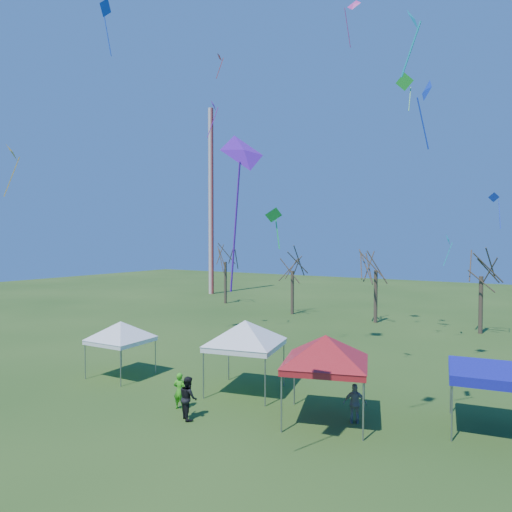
{
  "coord_description": "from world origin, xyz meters",
  "views": [
    {
      "loc": [
        9.86,
        -15.2,
        7.29
      ],
      "look_at": [
        -1.49,
        3.0,
        6.54
      ],
      "focal_mm": 32.0,
      "sensor_mm": 36.0,
      "label": 1
    }
  ],
  "objects_px": {
    "tent_white_west": "(121,325)",
    "person_dark": "(188,398)",
    "person_grey": "(355,403)",
    "tent_blue": "(493,374)",
    "tree_2": "(376,251)",
    "radio_mast": "(211,202)",
    "tent_red": "(326,341)",
    "tree_0": "(225,247)",
    "person_green": "(180,391)",
    "tree_1": "(292,255)",
    "tent_white_mid": "(245,325)",
    "tree_3": "(482,256)"
  },
  "relations": [
    {
      "from": "person_dark",
      "to": "person_green",
      "type": "distance_m",
      "value": 1.21
    },
    {
      "from": "tent_white_west",
      "to": "person_green",
      "type": "height_order",
      "value": "tent_white_west"
    },
    {
      "from": "tree_3",
      "to": "person_green",
      "type": "xyz_separation_m",
      "value": [
        -9.26,
        -24.49,
        -5.29
      ]
    },
    {
      "from": "tent_white_west",
      "to": "tent_white_mid",
      "type": "relative_size",
      "value": 0.87
    },
    {
      "from": "tent_white_west",
      "to": "person_grey",
      "type": "relative_size",
      "value": 2.45
    },
    {
      "from": "radio_mast",
      "to": "tree_2",
      "type": "xyz_separation_m",
      "value": [
        25.63,
        -9.62,
        -6.21
      ]
    },
    {
      "from": "radio_mast",
      "to": "person_grey",
      "type": "height_order",
      "value": "radio_mast"
    },
    {
      "from": "radio_mast",
      "to": "tent_white_mid",
      "type": "relative_size",
      "value": 5.66
    },
    {
      "from": "tree_0",
      "to": "tree_1",
      "type": "bearing_deg",
      "value": -15.18
    },
    {
      "from": "tent_white_mid",
      "to": "tent_red",
      "type": "relative_size",
      "value": 1.02
    },
    {
      "from": "person_green",
      "to": "tree_3",
      "type": "bearing_deg",
      "value": -125.81
    },
    {
      "from": "tree_1",
      "to": "tent_red",
      "type": "bearing_deg",
      "value": -59.76
    },
    {
      "from": "tree_1",
      "to": "tent_white_west",
      "type": "xyz_separation_m",
      "value": [
        1.69,
        -23.16,
        -3.04
      ]
    },
    {
      "from": "tree_0",
      "to": "tent_white_west",
      "type": "height_order",
      "value": "tree_0"
    },
    {
      "from": "radio_mast",
      "to": "person_green",
      "type": "height_order",
      "value": "radio_mast"
    },
    {
      "from": "tree_0",
      "to": "person_green",
      "type": "bearing_deg",
      "value": -57.66
    },
    {
      "from": "person_dark",
      "to": "tree_0",
      "type": "bearing_deg",
      "value": -25.23
    },
    {
      "from": "tree_1",
      "to": "tree_3",
      "type": "relative_size",
      "value": 0.95
    },
    {
      "from": "radio_mast",
      "to": "person_green",
      "type": "relative_size",
      "value": 15.9
    },
    {
      "from": "tent_white_west",
      "to": "radio_mast",
      "type": "bearing_deg",
      "value": 120.21
    },
    {
      "from": "tent_red",
      "to": "radio_mast",
      "type": "bearing_deg",
      "value": 133.45
    },
    {
      "from": "radio_mast",
      "to": "tree_1",
      "type": "relative_size",
      "value": 3.31
    },
    {
      "from": "person_grey",
      "to": "tree_2",
      "type": "bearing_deg",
      "value": -99.59
    },
    {
      "from": "radio_mast",
      "to": "person_dark",
      "type": "xyz_separation_m",
      "value": [
        25.8,
        -35.09,
        -11.63
      ]
    },
    {
      "from": "tree_2",
      "to": "tent_blue",
      "type": "distance_m",
      "value": 23.43
    },
    {
      "from": "tree_2",
      "to": "person_grey",
      "type": "distance_m",
      "value": 23.76
    },
    {
      "from": "radio_mast",
      "to": "tent_white_west",
      "type": "bearing_deg",
      "value": -59.79
    },
    {
      "from": "tent_white_west",
      "to": "tent_white_mid",
      "type": "distance_m",
      "value": 7.19
    },
    {
      "from": "tree_0",
      "to": "tent_red",
      "type": "distance_m",
      "value": 34.98
    },
    {
      "from": "radio_mast",
      "to": "tree_0",
      "type": "xyz_separation_m",
      "value": [
        7.15,
        -6.62,
        -6.01
      ]
    },
    {
      "from": "tree_1",
      "to": "tree_3",
      "type": "height_order",
      "value": "tree_3"
    },
    {
      "from": "radio_mast",
      "to": "tent_red",
      "type": "height_order",
      "value": "radio_mast"
    },
    {
      "from": "tree_0",
      "to": "tree_2",
      "type": "distance_m",
      "value": 18.72
    },
    {
      "from": "radio_mast",
      "to": "tree_1",
      "type": "height_order",
      "value": "radio_mast"
    },
    {
      "from": "person_grey",
      "to": "tree_1",
      "type": "bearing_deg",
      "value": -82.17
    },
    {
      "from": "tent_white_mid",
      "to": "person_green",
      "type": "distance_m",
      "value": 4.31
    },
    {
      "from": "tree_0",
      "to": "person_grey",
      "type": "distance_m",
      "value": 35.73
    },
    {
      "from": "tree_0",
      "to": "tree_2",
      "type": "bearing_deg",
      "value": -9.24
    },
    {
      "from": "person_grey",
      "to": "radio_mast",
      "type": "bearing_deg",
      "value": -70.05
    },
    {
      "from": "tree_2",
      "to": "tent_white_west",
      "type": "distance_m",
      "value": 24.11
    },
    {
      "from": "tree_1",
      "to": "tent_red",
      "type": "relative_size",
      "value": 1.73
    },
    {
      "from": "person_grey",
      "to": "tent_blue",
      "type": "bearing_deg",
      "value": 177.12
    },
    {
      "from": "tent_red",
      "to": "person_grey",
      "type": "distance_m",
      "value": 2.73
    },
    {
      "from": "tree_0",
      "to": "tree_3",
      "type": "relative_size",
      "value": 1.07
    },
    {
      "from": "radio_mast",
      "to": "tree_2",
      "type": "relative_size",
      "value": 3.06
    },
    {
      "from": "tent_white_west",
      "to": "person_dark",
      "type": "height_order",
      "value": "tent_white_west"
    },
    {
      "from": "tree_2",
      "to": "tent_white_west",
      "type": "relative_size",
      "value": 2.12
    },
    {
      "from": "tent_white_west",
      "to": "tree_1",
      "type": "bearing_deg",
      "value": 94.18
    },
    {
      "from": "tree_1",
      "to": "person_green",
      "type": "height_order",
      "value": "tree_1"
    },
    {
      "from": "tent_blue",
      "to": "person_dark",
      "type": "xyz_separation_m",
      "value": [
        -10.66,
        -5.08,
        -1.37
      ]
    }
  ]
}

